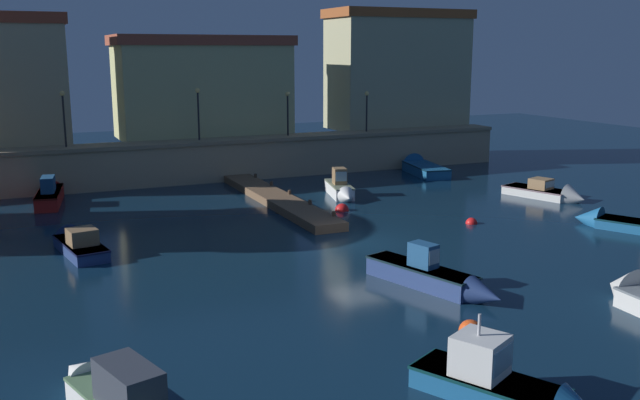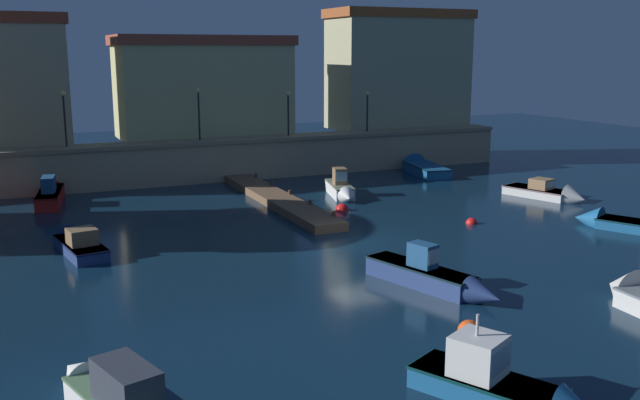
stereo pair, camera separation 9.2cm
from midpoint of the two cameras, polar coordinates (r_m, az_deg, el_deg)
ground_plane at (r=32.57m, az=3.30°, el=-3.53°), size 105.11×105.11×0.00m
quay_wall at (r=49.17m, az=-6.62°, el=3.37°), size 41.18×2.38×2.81m
old_town_backdrop at (r=52.29m, az=-7.15°, el=9.74°), size 40.77×5.88×9.30m
pier_dock at (r=41.16m, az=-3.43°, el=0.07°), size 1.81×15.30×0.70m
quay_lamp_0 at (r=46.70m, az=-19.90°, el=6.86°), size 0.32×0.32×3.47m
quay_lamp_1 at (r=48.06m, az=-9.71°, el=7.52°), size 0.32×0.32×3.47m
quay_lamp_2 at (r=50.03m, az=-2.53°, el=7.59°), size 0.32×0.32×3.09m
quay_lamp_3 at (r=52.65m, az=3.89°, el=7.71°), size 0.32×0.32×2.96m
moored_boat_0 at (r=38.07m, az=23.69°, el=-1.69°), size 4.06×6.07×2.07m
moored_boat_1 at (r=52.04m, az=8.17°, el=2.64°), size 2.90×6.38×1.75m
moored_boat_2 at (r=42.67m, az=1.79°, el=0.90°), size 2.17×4.79×1.88m
moored_boat_4 at (r=33.19m, az=-19.01°, el=-3.22°), size 2.20×5.29×1.61m
moored_boat_5 at (r=18.73m, az=15.09°, el=-14.42°), size 3.47×4.97×2.58m
moored_boat_6 at (r=44.24m, az=-20.83°, el=0.52°), size 2.09×6.23×1.86m
moored_boat_7 at (r=26.61m, az=9.34°, el=-6.19°), size 2.86×6.02×1.83m
moored_boat_8 at (r=44.39m, az=18.24°, el=0.51°), size 3.16×5.30×1.66m
moored_boat_9 at (r=18.21m, az=-16.06°, el=-15.15°), size 2.91×6.24×1.90m
mooring_buoy_0 at (r=37.08m, az=12.20°, el=-1.87°), size 0.60×0.60×0.60m
mooring_buoy_1 at (r=23.16m, az=12.08°, el=-10.35°), size 0.76×0.76×0.76m
mooring_buoy_2 at (r=39.24m, az=1.86°, el=-0.85°), size 0.78×0.78×0.78m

